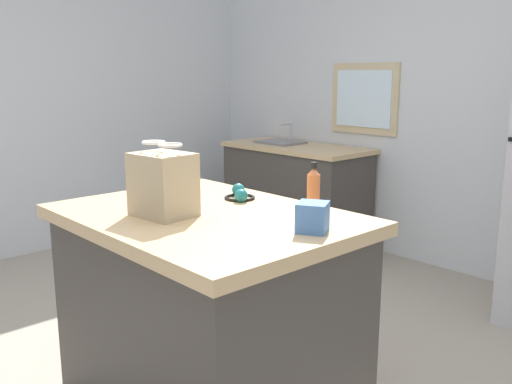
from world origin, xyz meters
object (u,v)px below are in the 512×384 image
(small_box, at_px, (313,217))
(ear_defenders, at_px, (240,194))
(kitchen_island, at_px, (208,310))
(bottle, at_px, (313,189))
(shopping_bag, at_px, (163,184))

(small_box, bearing_deg, ear_defenders, 164.66)
(kitchen_island, bearing_deg, bottle, 54.26)
(small_box, distance_m, bottle, 0.36)
(shopping_bag, relative_size, bottle, 1.47)
(kitchen_island, relative_size, shopping_bag, 4.19)
(kitchen_island, bearing_deg, small_box, 13.13)
(kitchen_island, xyz_separation_m, shopping_bag, (-0.08, -0.16, 0.60))
(shopping_bag, relative_size, ear_defenders, 1.52)
(shopping_bag, height_order, ear_defenders, shopping_bag)
(bottle, bearing_deg, shopping_bag, -123.40)
(kitchen_island, relative_size, bottle, 6.15)
(shopping_bag, height_order, bottle, shopping_bag)
(kitchen_island, height_order, shopping_bag, shopping_bag)
(kitchen_island, xyz_separation_m, bottle, (0.28, 0.39, 0.55))
(small_box, bearing_deg, kitchen_island, -166.87)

